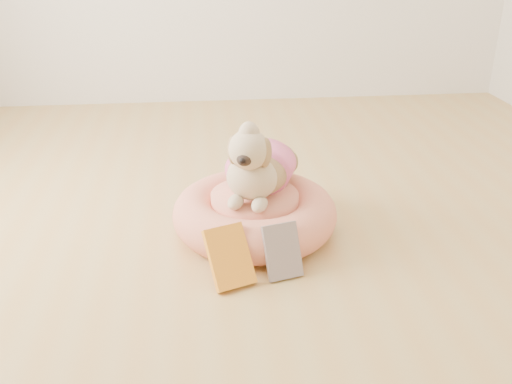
{
  "coord_description": "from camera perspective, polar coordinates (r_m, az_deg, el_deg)",
  "views": [
    {
      "loc": [
        -0.21,
        -1.8,
        1.13
      ],
      "look_at": [
        0.0,
        0.21,
        0.2
      ],
      "focal_mm": 40.0,
      "sensor_mm": 36.0,
      "label": 1
    }
  ],
  "objects": [
    {
      "name": "book_yellow",
      "position": [
        1.99,
        -2.67,
        -6.5
      ],
      "size": [
        0.19,
        0.19,
        0.19
      ],
      "primitive_type": "cube",
      "rotation": [
        -0.63,
        0.0,
        0.36
      ],
      "color": "yellow",
      "rests_on": "floor"
    },
    {
      "name": "book_white",
      "position": [
        2.03,
        2.66,
        -5.93
      ],
      "size": [
        0.15,
        0.13,
        0.19
      ],
      "primitive_type": "cube",
      "rotation": [
        -0.43,
        0.0,
        0.26
      ],
      "color": "silver",
      "rests_on": "floor"
    },
    {
      "name": "dog",
      "position": [
        2.22,
        0.19,
        3.95
      ],
      "size": [
        0.46,
        0.55,
        0.34
      ],
      "primitive_type": null,
      "rotation": [
        0.0,
        0.0,
        -0.36
      ],
      "color": "brown",
      "rests_on": "pet_bed"
    },
    {
      "name": "floor",
      "position": [
        2.13,
        0.56,
        -7.23
      ],
      "size": [
        4.5,
        4.5,
        0.0
      ],
      "primitive_type": "plane",
      "color": "tan",
      "rests_on": "ground"
    },
    {
      "name": "pet_bed",
      "position": [
        2.32,
        -0.13,
        -2.16
      ],
      "size": [
        0.66,
        0.66,
        0.17
      ],
      "color": "#EE815D",
      "rests_on": "floor"
    }
  ]
}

